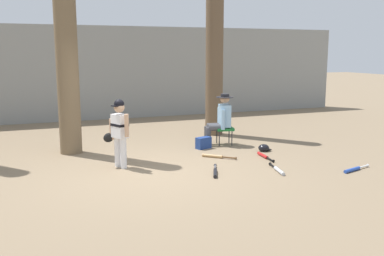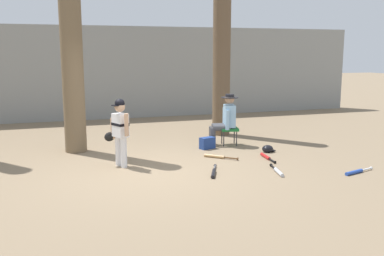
{
  "view_description": "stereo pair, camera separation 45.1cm",
  "coord_description": "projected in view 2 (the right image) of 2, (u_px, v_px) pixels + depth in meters",
  "views": [
    {
      "loc": [
        -2.07,
        -7.38,
        2.18
      ],
      "look_at": [
        0.85,
        0.16,
        0.75
      ],
      "focal_mm": 40.74,
      "sensor_mm": 36.0,
      "label": 1
    },
    {
      "loc": [
        -1.65,
        -7.53,
        2.18
      ],
      "look_at": [
        0.85,
        0.16,
        0.75
      ],
      "focal_mm": 40.74,
      "sensor_mm": 36.0,
      "label": 2
    }
  ],
  "objects": [
    {
      "name": "ground_plane",
      "position": [
        150.0,
        172.0,
        7.93
      ],
      "size": [
        60.0,
        60.0,
        0.0
      ],
      "primitive_type": "plane",
      "color": "#7F6B51"
    },
    {
      "name": "concrete_back_wall",
      "position": [
        103.0,
        73.0,
        14.05
      ],
      "size": [
        18.0,
        0.36,
        2.97
      ],
      "primitive_type": "cube",
      "color": "gray",
      "rests_on": "ground"
    },
    {
      "name": "tree_near_player",
      "position": [
        71.0,
        44.0,
        9.2
      ],
      "size": [
        0.62,
        0.62,
        5.26
      ],
      "color": "brown",
      "rests_on": "ground"
    },
    {
      "name": "tree_behind_spectator",
      "position": [
        222.0,
        43.0,
        11.15
      ],
      "size": [
        0.63,
        0.63,
        5.41
      ],
      "color": "brown",
      "rests_on": "ground"
    },
    {
      "name": "young_ballplayer",
      "position": [
        120.0,
        128.0,
        8.23
      ],
      "size": [
        0.47,
        0.55,
        1.31
      ],
      "color": "white",
      "rests_on": "ground"
    },
    {
      "name": "folding_stool",
      "position": [
        229.0,
        130.0,
        10.2
      ],
      "size": [
        0.48,
        0.48,
        0.41
      ],
      "color": "#196B2D",
      "rests_on": "ground"
    },
    {
      "name": "seated_spectator",
      "position": [
        225.0,
        118.0,
        10.15
      ],
      "size": [
        0.68,
        0.54,
        1.2
      ],
      "color": "#47474C",
      "rests_on": "ground"
    },
    {
      "name": "handbag_beside_stool",
      "position": [
        207.0,
        143.0,
        9.84
      ],
      "size": [
        0.38,
        0.27,
        0.26
      ],
      "primitive_type": "cube",
      "rotation": [
        0.0,
        0.0,
        0.31
      ],
      "color": "navy",
      "rests_on": "ground"
    },
    {
      "name": "bat_black_composite",
      "position": [
        214.0,
        172.0,
        7.8
      ],
      "size": [
        0.38,
        0.75,
        0.07
      ],
      "color": "black",
      "rests_on": "ground"
    },
    {
      "name": "bat_blue_youth",
      "position": [
        356.0,
        172.0,
        7.85
      ],
      "size": [
        0.73,
        0.26,
        0.07
      ],
      "color": "#2347AD",
      "rests_on": "ground"
    },
    {
      "name": "bat_wood_tan",
      "position": [
        217.0,
        157.0,
        8.99
      ],
      "size": [
        0.58,
        0.56,
        0.07
      ],
      "color": "tan",
      "rests_on": "ground"
    },
    {
      "name": "bat_red_barrel",
      "position": [
        266.0,
        157.0,
        8.95
      ],
      "size": [
        0.13,
        0.73,
        0.07
      ],
      "color": "red",
      "rests_on": "ground"
    },
    {
      "name": "bat_aluminum_silver",
      "position": [
        278.0,
        171.0,
        7.88
      ],
      "size": [
        0.22,
        0.73,
        0.07
      ],
      "color": "#B7BCC6",
      "rests_on": "ground"
    },
    {
      "name": "batting_helmet_black",
      "position": [
        268.0,
        149.0,
        9.51
      ],
      "size": [
        0.29,
        0.22,
        0.17
      ],
      "color": "black",
      "rests_on": "ground"
    }
  ]
}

